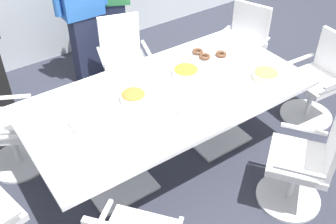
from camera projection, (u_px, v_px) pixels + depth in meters
ground_plane at (168, 157)px, 3.81m from camera, size 10.00×10.00×0.01m
conference_table at (168, 105)px, 3.41m from camera, size 2.40×1.20×0.75m
office_chair_0 at (242, 50)px, 4.56m from camera, size 0.70×0.70×0.91m
office_chair_1 at (124, 64)px, 4.33m from camera, size 0.67×0.67×0.91m
office_chair_2 at (3, 130)px, 3.49m from camera, size 0.73×0.73×0.91m
office_chair_5 at (304, 167)px, 3.15m from camera, size 0.75×0.75×0.91m
office_chair_6 at (318, 83)px, 4.05m from camera, size 0.58×0.58×0.91m
person_standing_2 at (82, 9)px, 4.28m from camera, size 0.61×0.22×1.72m
snack_bowl_pretzels at (133, 96)px, 3.23m from camera, size 0.22×0.22×0.09m
snack_bowl_chips_orange at (186, 71)px, 3.52m from camera, size 0.24×0.24×0.08m
snack_bowl_cookies at (266, 74)px, 3.48m from camera, size 0.23×0.23×0.09m
donut_platter at (210, 52)px, 3.83m from camera, size 0.34×0.33×0.04m
plate_stack at (190, 110)px, 3.12m from camera, size 0.19×0.19×0.04m
napkin_pile at (81, 124)px, 2.99m from camera, size 0.15×0.15×0.05m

